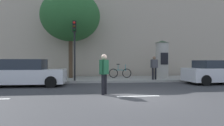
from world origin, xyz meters
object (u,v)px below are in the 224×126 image
at_px(parked_car_blue, 219,72).
at_px(poster_column, 162,59).
at_px(street_tree, 71,16).
at_px(pedestrian_in_light_jacket, 104,71).
at_px(parked_car_silver, 26,73).
at_px(bicycle_leaning, 120,73).
at_px(pedestrian_in_dark_shirt, 154,66).
at_px(traffic_light, 74,40).

bearing_deg(parked_car_blue, poster_column, 131.08).
height_order(street_tree, pedestrian_in_light_jacket, street_tree).
distance_m(poster_column, pedestrian_in_light_jacket, 8.05).
xyz_separation_m(pedestrian_in_light_jacket, parked_car_silver, (-4.30, 3.33, -0.29)).
distance_m(street_tree, bicycle_leaning, 5.89).
bearing_deg(parked_car_silver, pedestrian_in_dark_shirt, 11.08).
xyz_separation_m(bicycle_leaning, parked_car_silver, (-6.03, -3.32, 0.21)).
distance_m(pedestrian_in_dark_shirt, bicycle_leaning, 2.84).
distance_m(poster_column, parked_car_blue, 4.12).
height_order(traffic_light, pedestrian_in_light_jacket, traffic_light).
xyz_separation_m(traffic_light, parked_car_blue, (9.29, -1.43, -2.11)).
distance_m(pedestrian_in_light_jacket, parked_car_blue, 8.32).
xyz_separation_m(poster_column, street_tree, (-7.14, 0.78, 3.33)).
bearing_deg(traffic_light, poster_column, 13.52).
bearing_deg(street_tree, bicycle_leaning, -5.92).
height_order(pedestrian_in_light_jacket, parked_car_silver, pedestrian_in_light_jacket).
distance_m(bicycle_leaning, parked_car_silver, 6.89).
height_order(traffic_light, pedestrian_in_dark_shirt, traffic_light).
bearing_deg(poster_column, pedestrian_in_dark_shirt, -129.05).
height_order(poster_column, pedestrian_in_light_jacket, poster_column).
relative_size(bicycle_leaning, parked_car_blue, 0.39).
height_order(poster_column, parked_car_silver, poster_column).
height_order(poster_column, bicycle_leaning, poster_column).
relative_size(pedestrian_in_light_jacket, parked_car_blue, 0.39).
height_order(pedestrian_in_light_jacket, parked_car_blue, pedestrian_in_light_jacket).
xyz_separation_m(poster_column, pedestrian_in_dark_shirt, (-1.08, -1.33, -0.52)).
bearing_deg(parked_car_silver, bicycle_leaning, 28.83).
height_order(pedestrian_in_dark_shirt, bicycle_leaning, pedestrian_in_dark_shirt).
relative_size(pedestrian_in_dark_shirt, bicycle_leaning, 0.94).
xyz_separation_m(traffic_light, bicycle_leaning, (3.38, 1.97, -2.31)).
bearing_deg(pedestrian_in_light_jacket, parked_car_blue, 23.01).
xyz_separation_m(traffic_light, parked_car_silver, (-2.66, -1.35, -2.10)).
xyz_separation_m(traffic_light, poster_column, (6.65, 1.60, -1.21)).
bearing_deg(bicycle_leaning, pedestrian_in_dark_shirt, -37.95).
height_order(pedestrian_in_light_jacket, pedestrian_in_dark_shirt, pedestrian_in_dark_shirt).
relative_size(traffic_light, street_tree, 0.59).
height_order(parked_car_silver, parked_car_blue, parked_car_silver).
relative_size(street_tree, pedestrian_in_light_jacket, 3.85).
distance_m(traffic_light, pedestrian_in_light_jacket, 5.28).
xyz_separation_m(street_tree, pedestrian_in_dark_shirt, (6.05, -2.11, -3.85)).
relative_size(poster_column, street_tree, 0.43).
height_order(traffic_light, street_tree, street_tree).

